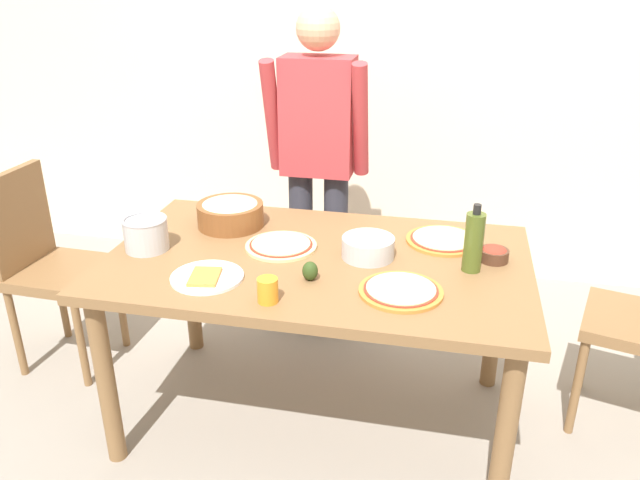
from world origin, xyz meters
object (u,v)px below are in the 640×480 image
object	(u,v)px
avocado	(310,271)
popcorn_bowl	(230,212)
pizza_raw_on_board	(281,245)
chair_wooden_left	(46,258)
olive_oil_bottle	(474,242)
dining_table	(317,278)
mixing_bowl_steel	(368,247)
steel_pot	(146,233)
person_cook	(318,155)
plate_with_slice	(207,277)
cup_orange	(268,290)
pizza_second_cooked	(443,240)
pizza_cooked_on_tray	(401,290)
small_sauce_bowl	(494,254)

from	to	relation	value
avocado	popcorn_bowl	bearing A→B (deg)	136.85
pizza_raw_on_board	avocado	bearing A→B (deg)	-54.35
chair_wooden_left	olive_oil_bottle	world-z (taller)	olive_oil_bottle
dining_table	mixing_bowl_steel	world-z (taller)	mixing_bowl_steel
dining_table	mixing_bowl_steel	bearing A→B (deg)	12.77
steel_pot	olive_oil_bottle	bearing A→B (deg)	3.71
person_cook	plate_with_slice	world-z (taller)	person_cook
dining_table	steel_pot	world-z (taller)	steel_pot
plate_with_slice	avocado	size ratio (longest dim) A/B	3.71
cup_orange	olive_oil_bottle	bearing A→B (deg)	30.10
chair_wooden_left	pizza_second_cooked	size ratio (longest dim) A/B	3.18
person_cook	olive_oil_bottle	size ratio (longest dim) A/B	6.33
olive_oil_bottle	pizza_second_cooked	bearing A→B (deg)	114.67
pizza_cooked_on_tray	popcorn_bowl	world-z (taller)	popcorn_bowl
plate_with_slice	cup_orange	distance (m)	0.28
small_sauce_bowl	avocado	distance (m)	0.71
person_cook	pizza_cooked_on_tray	xyz separation A→B (m)	(0.50, -0.97, -0.17)
pizza_second_cooked	popcorn_bowl	bearing A→B (deg)	-178.80
steel_pot	avocado	bearing A→B (deg)	-9.89
olive_oil_bottle	avocado	distance (m)	0.60
chair_wooden_left	small_sauce_bowl	bearing A→B (deg)	-1.75
person_cook	mixing_bowl_steel	size ratio (longest dim) A/B	8.10
pizza_second_cooked	popcorn_bowl	size ratio (longest dim) A/B	1.07
chair_wooden_left	avocado	bearing A→B (deg)	-15.06
pizza_second_cooked	cup_orange	bearing A→B (deg)	-131.75
pizza_raw_on_board	avocado	size ratio (longest dim) A/B	4.04
olive_oil_bottle	cup_orange	distance (m)	0.76
plate_with_slice	avocado	world-z (taller)	avocado
pizza_cooked_on_tray	olive_oil_bottle	xyz separation A→B (m)	(0.23, 0.23, 0.10)
pizza_cooked_on_tray	small_sauce_bowl	distance (m)	0.46
pizza_raw_on_board	mixing_bowl_steel	size ratio (longest dim) A/B	1.41
person_cook	pizza_raw_on_board	size ratio (longest dim) A/B	5.73
plate_with_slice	olive_oil_bottle	distance (m)	0.96
mixing_bowl_steel	olive_oil_bottle	size ratio (longest dim) A/B	0.78
dining_table	olive_oil_bottle	size ratio (longest dim) A/B	6.25
pizza_raw_on_board	steel_pot	xyz separation A→B (m)	(-0.51, -0.12, 0.06)
olive_oil_bottle	mixing_bowl_steel	bearing A→B (deg)	175.54
olive_oil_bottle	person_cook	bearing A→B (deg)	134.69
olive_oil_bottle	steel_pot	distance (m)	1.24
chair_wooden_left	pizza_cooked_on_tray	world-z (taller)	chair_wooden_left
small_sauce_bowl	olive_oil_bottle	bearing A→B (deg)	-129.79
pizza_raw_on_board	avocado	xyz separation A→B (m)	(0.17, -0.24, 0.03)
dining_table	olive_oil_bottle	distance (m)	0.61
steel_pot	avocado	world-z (taller)	steel_pot
avocado	cup_orange	bearing A→B (deg)	-119.08
pizza_raw_on_board	popcorn_bowl	size ratio (longest dim) A/B	1.01
dining_table	cup_orange	size ratio (longest dim) A/B	18.82
small_sauce_bowl	pizza_second_cooked	bearing A→B (deg)	144.79
small_sauce_bowl	steel_pot	distance (m)	1.34
person_cook	mixing_bowl_steel	world-z (taller)	person_cook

